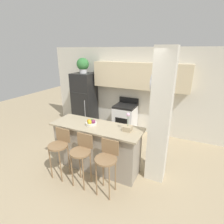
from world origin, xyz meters
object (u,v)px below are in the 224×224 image
at_px(refrigerator, 85,100).
at_px(fruit_bowl, 91,123).
at_px(bar_stool_right, 107,159).
at_px(stove_range, 125,119).
at_px(potted_plant_on_fridge, 83,65).
at_px(bar_stool_left, 60,146).
at_px(bar_stool_mid, 82,152).
at_px(orchid_vase, 128,127).

bearing_deg(refrigerator, fruit_bowl, -52.85).
bearing_deg(bar_stool_right, fruit_bowl, 139.71).
height_order(stove_range, potted_plant_on_fridge, potted_plant_on_fridge).
relative_size(refrigerator, bar_stool_right, 1.75).
bearing_deg(bar_stool_left, bar_stool_mid, 0.00).
relative_size(bar_stool_left, fruit_bowl, 4.34).
xyz_separation_m(stove_range, bar_stool_right, (0.59, -2.40, 0.23)).
xyz_separation_m(bar_stool_left, fruit_bowl, (0.41, 0.54, 0.36)).
bearing_deg(bar_stool_left, refrigerator, 112.47).
bearing_deg(stove_range, refrigerator, -179.24).
height_order(bar_stool_left, fruit_bowl, fruit_bowl).
relative_size(potted_plant_on_fridge, orchid_vase, 1.27).
distance_m(potted_plant_on_fridge, fruit_bowl, 2.51).
relative_size(bar_stool_left, bar_stool_mid, 1.00).
bearing_deg(potted_plant_on_fridge, bar_stool_left, -67.53).
xyz_separation_m(bar_stool_right, potted_plant_on_fridge, (-2.03, 2.38, 1.34)).
height_order(bar_stool_left, bar_stool_right, same).
distance_m(refrigerator, bar_stool_right, 3.14).
bearing_deg(stove_range, bar_stool_right, -76.11).
height_order(refrigerator, stove_range, refrigerator).
bearing_deg(refrigerator, bar_stool_right, -49.52).
height_order(refrigerator, potted_plant_on_fridge, potted_plant_on_fridge).
bearing_deg(bar_stool_left, orchid_vase, 26.91).
relative_size(bar_stool_left, potted_plant_on_fridge, 2.17).
distance_m(bar_stool_mid, bar_stool_right, 0.52).
bearing_deg(bar_stool_right, orchid_vase, 76.59).
bearing_deg(bar_stool_mid, stove_range, 91.67).
distance_m(stove_range, fruit_bowl, 1.95).
xyz_separation_m(refrigerator, orchid_vase, (2.18, -1.78, 0.20)).
xyz_separation_m(refrigerator, potted_plant_on_fridge, (-0.00, 0.00, 1.14)).
height_order(bar_stool_right, fruit_bowl, fruit_bowl).
bearing_deg(stove_range, bar_stool_mid, -88.33).
relative_size(bar_stool_right, potted_plant_on_fridge, 2.17).
bearing_deg(fruit_bowl, orchid_vase, 4.68).
relative_size(refrigerator, stove_range, 1.66).
bearing_deg(stove_range, orchid_vase, -67.67).
height_order(bar_stool_right, potted_plant_on_fridge, potted_plant_on_fridge).
bearing_deg(orchid_vase, refrigerator, 140.77).
relative_size(refrigerator, potted_plant_on_fridge, 3.80).
bearing_deg(bar_stool_right, potted_plant_on_fridge, 130.48).
relative_size(stove_range, potted_plant_on_fridge, 2.29).
bearing_deg(bar_stool_left, stove_range, 79.31).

